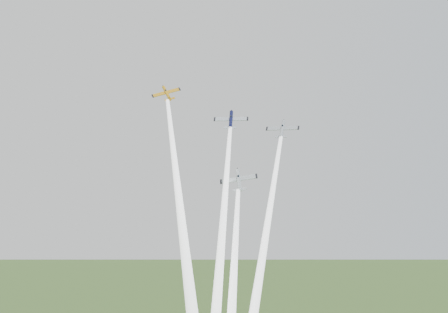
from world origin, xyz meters
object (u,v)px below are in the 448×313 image
plane_silver_right (282,129)px  plane_silver_low (239,180)px  plane_yellow (167,93)px  plane_navy (231,120)px

plane_silver_right → plane_silver_low: bearing=-115.3°
plane_yellow → plane_navy: (16.23, -2.59, -7.05)m
plane_yellow → plane_silver_right: 30.91m
plane_yellow → plane_silver_low: 32.36m
plane_yellow → plane_silver_low: size_ratio=0.88×
plane_silver_right → plane_silver_low: 22.48m
plane_yellow → plane_navy: bearing=-14.9°
plane_yellow → plane_silver_right: plane_yellow is taller
plane_navy → plane_silver_right: (13.04, -0.80, -2.28)m
plane_navy → plane_silver_low: (0.16, -12.97, -16.10)m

